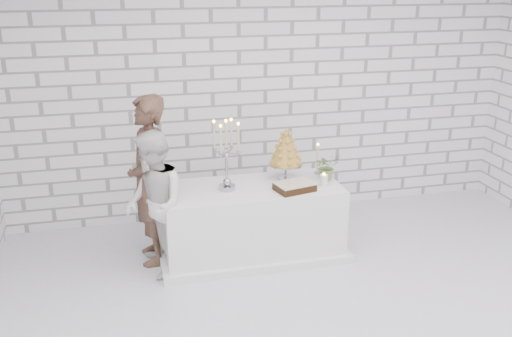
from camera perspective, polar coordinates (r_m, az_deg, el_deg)
name	(u,v)px	position (r m, az deg, el deg)	size (l,w,h in m)	color
ground	(339,322)	(5.18, 8.10, -14.57)	(6.00, 5.00, 0.01)	silver
wall_back	(265,90)	(6.83, 0.92, 7.64)	(6.00, 0.01, 3.00)	white
cake_table	(252,221)	(6.05, -0.41, -5.12)	(1.80, 0.80, 0.75)	white
groom	(149,181)	(5.85, -10.40, -1.18)	(0.63, 0.41, 1.72)	#3A261D
bride	(154,205)	(5.64, -9.92, -3.50)	(0.70, 0.54, 1.43)	silver
candelabra	(226,155)	(5.72, -2.90, 1.31)	(0.29, 0.29, 0.72)	#9999A3
croquembouche	(286,154)	(6.03, 2.93, 1.41)	(0.36, 0.36, 0.55)	olive
chocolate_cake	(294,187)	(5.81, 3.77, -1.77)	(0.37, 0.26, 0.08)	black
pillar_candle	(324,180)	(5.95, 6.63, -1.16)	(0.08, 0.08, 0.12)	white
extra_taper	(317,160)	(6.26, 6.01, 0.86)	(0.06, 0.06, 0.32)	beige
flowers	(327,167)	(6.11, 6.92, 0.18)	(0.25, 0.22, 0.28)	#557537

